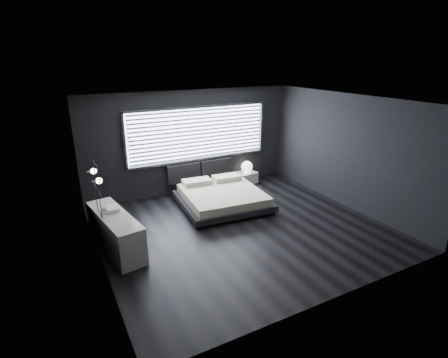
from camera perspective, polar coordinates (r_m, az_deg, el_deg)
room at (r=7.36m, az=3.10°, el=1.71°), size 6.04×6.00×2.80m
window at (r=9.71m, az=-4.08°, el=7.38°), size 4.14×0.09×1.52m
headboard at (r=9.93m, az=-3.94°, el=1.42°), size 1.96×0.16×0.52m
sconce_near at (r=6.43m, az=-19.77°, el=-0.26°), size 0.18×0.11×0.11m
sconce_far at (r=7.00m, az=-20.55°, el=1.22°), size 0.18×0.11×0.11m
wall_art_upper at (r=5.78m, az=-20.00°, el=0.14°), size 0.01×0.48×0.48m
wall_art_lower at (r=6.17m, az=-19.86°, el=-3.30°), size 0.01×0.48×0.48m
bed at (r=8.90m, az=-0.32°, el=-2.90°), size 2.27×2.18×0.54m
nightstand at (r=10.59m, az=3.67°, el=0.29°), size 0.62×0.54×0.33m
orb_lamp at (r=10.48m, az=3.74°, el=2.02°), size 0.34×0.34×0.34m
dresser at (r=7.28m, az=-17.29°, el=-8.20°), size 0.80×1.92×0.74m
book_stack at (r=7.29m, az=-17.86°, el=-4.65°), size 0.28×0.37×0.07m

